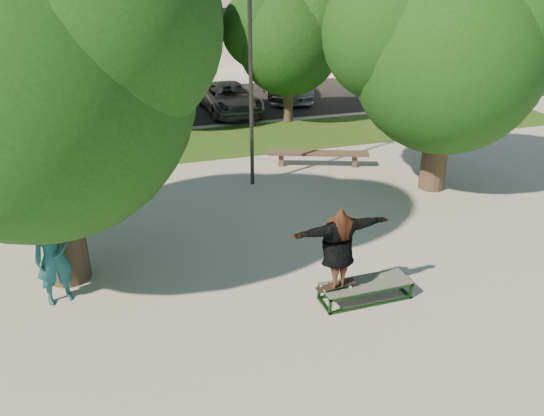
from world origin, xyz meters
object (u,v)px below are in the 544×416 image
object	(u,v)px
tree_right	(445,47)
car_silver_a	(66,106)
bench	(318,154)
lamppost	(251,80)
grind_box	(365,291)
car_dark	(71,109)
bystander	(53,257)
car_silver_b	(286,82)
tree_left	(28,66)
car_grey	(230,98)

from	to	relation	value
tree_right	car_silver_a	size ratio (longest dim) A/B	1.54
bench	lamppost	bearing A→B (deg)	-141.07
grind_box	car_dark	bearing A→B (deg)	110.48
bystander	car_dark	distance (m)	13.32
lamppost	grind_box	world-z (taller)	lamppost
car_silver_b	tree_right	bearing A→B (deg)	-79.43
tree_right	bystander	world-z (taller)	tree_right
lamppost	bystander	xyz separation A→B (m)	(-5.37, -4.82, -2.18)
tree_left	bystander	xyz separation A→B (m)	(-0.08, -0.91, -3.45)
car_grey	bench	bearing A→B (deg)	-83.50
tree_right	tree_left	bearing A→B (deg)	-168.97
tree_left	car_grey	xyz separation A→B (m)	(6.79, 12.68, -3.76)
tree_right	car_dark	bearing A→B (deg)	134.40
grind_box	car_dark	world-z (taller)	car_dark
bench	car_dark	bearing A→B (deg)	156.25
tree_left	car_silver_b	size ratio (longest dim) A/B	1.33
tree_left	grind_box	distance (m)	7.60
bystander	bench	world-z (taller)	bystander
grind_box	car_silver_a	world-z (taller)	car_silver_a
car_silver_a	car_dark	world-z (taller)	car_dark
grind_box	car_silver_a	bearing A→B (deg)	110.21
bystander	car_silver_b	bearing A→B (deg)	39.98
tree_right	car_dark	size ratio (longest dim) A/B	1.42
tree_left	lamppost	xyz separation A→B (m)	(5.29, 3.91, -1.27)
car_grey	grind_box	bearing A→B (deg)	-94.82
lamppost	car_dark	bearing A→B (deg)	121.87
lamppost	car_dark	world-z (taller)	lamppost
grind_box	car_grey	xyz separation A→B (m)	(1.12, 15.44, 0.47)
tree_left	lamppost	bearing A→B (deg)	36.42
car_dark	bench	bearing A→B (deg)	-41.12
bench	car_silver_a	size ratio (longest dim) A/B	0.77
bystander	tree_left	bearing A→B (deg)	68.08
lamppost	car_silver_a	distance (m)	11.05
car_dark	car_grey	world-z (taller)	car_dark
grind_box	car_dark	xyz separation A→B (m)	(-5.66, 15.17, 0.57)
car_grey	car_silver_b	bearing A→B (deg)	32.16
bystander	car_silver_a	bearing A→B (deg)	73.66
tree_left	bench	size ratio (longest dim) A/B	2.18
tree_left	lamppost	world-z (taller)	tree_left
car_grey	tree_right	bearing A→B (deg)	-72.93
car_grey	tree_left	bearing A→B (deg)	-118.85
tree_right	bench	distance (m)	5.17
tree_left	grind_box	world-z (taller)	tree_left
tree_left	car_silver_a	size ratio (longest dim) A/B	1.68
bystander	grind_box	bearing A→B (deg)	-34.65
tree_left	tree_right	bearing A→B (deg)	11.03
car_grey	car_silver_b	size ratio (longest dim) A/B	0.89
bench	car_silver_b	bearing A→B (deg)	97.13
tree_right	grind_box	distance (m)	7.64
bystander	car_silver_a	xyz separation A→B (m)	(-0.12, 14.10, -0.25)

